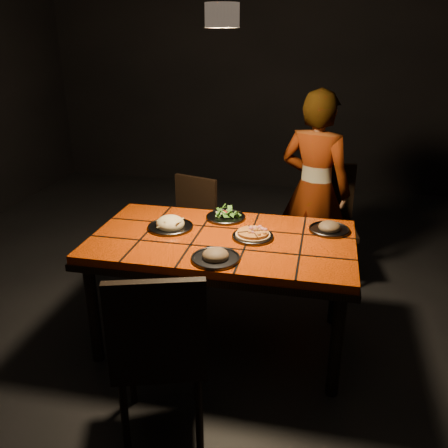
% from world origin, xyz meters
% --- Properties ---
extents(room_shell, '(6.04, 7.04, 3.08)m').
position_xyz_m(room_shell, '(0.00, 0.00, 1.50)').
color(room_shell, black).
rests_on(room_shell, ground).
extents(dining_table, '(1.62, 0.92, 0.75)m').
position_xyz_m(dining_table, '(0.00, 0.00, 0.67)').
color(dining_table, '#DB4206').
rests_on(dining_table, ground).
extents(chair_near, '(0.55, 0.55, 0.97)m').
position_xyz_m(chair_near, '(-0.11, -0.87, 0.55)').
color(chair_near, black).
rests_on(chair_near, ground).
extents(chair_far_left, '(0.47, 0.47, 0.84)m').
position_xyz_m(chair_far_left, '(-0.45, 0.83, 0.48)').
color(chair_far_left, black).
rests_on(chair_far_left, ground).
extents(chair_far_right, '(0.48, 0.48, 0.94)m').
position_xyz_m(chair_far_right, '(0.63, 1.07, 0.54)').
color(chair_far_right, black).
rests_on(chair_far_right, ground).
extents(diner, '(0.66, 0.54, 1.55)m').
position_xyz_m(diner, '(0.52, 0.97, 0.78)').
color(diner, brown).
rests_on(diner, ground).
extents(pendant_lamp, '(0.18, 0.18, 1.06)m').
position_xyz_m(pendant_lamp, '(0.00, 0.00, 2.02)').
color(pendant_lamp, black).
rests_on(pendant_lamp, room_shell).
extents(plate_pizza, '(0.28, 0.28, 0.04)m').
position_xyz_m(plate_pizza, '(0.18, 0.03, 0.77)').
color(plate_pizza, '#3E3E43').
rests_on(plate_pizza, dining_table).
extents(plate_pasta, '(0.29, 0.29, 0.10)m').
position_xyz_m(plate_pasta, '(-0.36, 0.07, 0.77)').
color(plate_pasta, '#3E3E43').
rests_on(plate_pasta, dining_table).
extents(plate_salad, '(0.27, 0.27, 0.07)m').
position_xyz_m(plate_salad, '(-0.05, 0.31, 0.78)').
color(plate_salad, '#3E3E43').
rests_on(plate_salad, dining_table).
extents(plate_mushroom_a, '(0.27, 0.27, 0.09)m').
position_xyz_m(plate_mushroom_a, '(0.03, -0.31, 0.77)').
color(plate_mushroom_a, '#3E3E43').
rests_on(plate_mushroom_a, dining_table).
extents(plate_mushroom_b, '(0.26, 0.26, 0.08)m').
position_xyz_m(plate_mushroom_b, '(0.64, 0.24, 0.77)').
color(plate_mushroom_b, '#3E3E43').
rests_on(plate_mushroom_b, dining_table).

